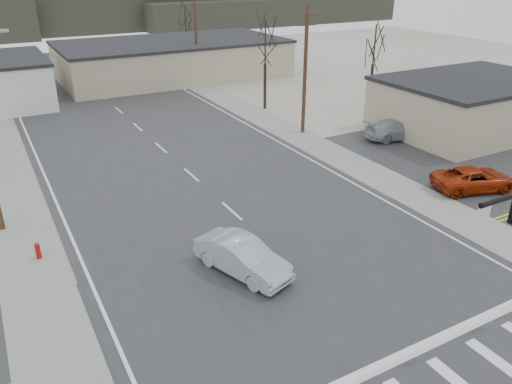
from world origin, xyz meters
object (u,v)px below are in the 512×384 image
car_far_b (11,60)px  car_parked_dark_a (426,126)px  car_parked_red (474,179)px  car_far_a (68,69)px  sedan_crossing (242,257)px  fire_hydrant (38,251)px  car_parked_silver (398,129)px

car_far_b → car_parked_dark_a: bearing=-68.5°
car_parked_red → car_parked_dark_a: bearing=-13.7°
car_far_a → sedan_crossing: bearing=71.7°
fire_hydrant → car_parked_red: (24.52, -4.57, 0.29)m
fire_hydrant → car_parked_dark_a: size_ratio=0.21×
car_parked_silver → sedan_crossing: bearing=130.8°
fire_hydrant → car_far_a: (9.17, 43.61, 0.28)m
fire_hydrant → car_far_a: 44.56m
sedan_crossing → car_parked_red: size_ratio=0.95×
car_far_a → car_far_b: (-5.58, 10.52, -0.06)m
car_parked_red → car_parked_dark_a: (5.60, 9.27, 0.01)m
car_parked_red → car_far_b: bearing=37.0°
sedan_crossing → car_parked_silver: 22.15m
car_parked_silver → car_parked_dark_a: bearing=-84.2°
sedan_crossing → car_parked_silver: size_ratio=0.92×
car_parked_red → car_parked_dark_a: size_ratio=1.20×
fire_hydrant → car_far_a: car_far_a is taller
car_far_b → car_parked_silver: car_parked_silver is taller
car_far_a → car_parked_dark_a: car_parked_dark_a is taller
car_parked_red → car_parked_silver: size_ratio=0.97×
fire_hydrant → car_parked_silver: (27.32, 5.00, 0.34)m
car_far_b → car_far_a: bearing=-68.7°
fire_hydrant → sedan_crossing: 9.75m
car_far_b → car_parked_dark_a: (26.54, -49.43, 0.08)m
car_far_a → car_parked_silver: size_ratio=0.90×
fire_hydrant → car_parked_silver: bearing=10.4°
fire_hydrant → car_parked_dark_a: 30.49m
car_far_b → car_parked_silver: size_ratio=0.70×
car_parked_dark_a → fire_hydrant: bearing=101.9°
car_far_a → car_parked_silver: (18.16, -38.61, 0.06)m
sedan_crossing → car_far_b: (-4.34, 59.81, -0.16)m
fire_hydrant → car_far_b: (3.58, 54.13, 0.22)m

